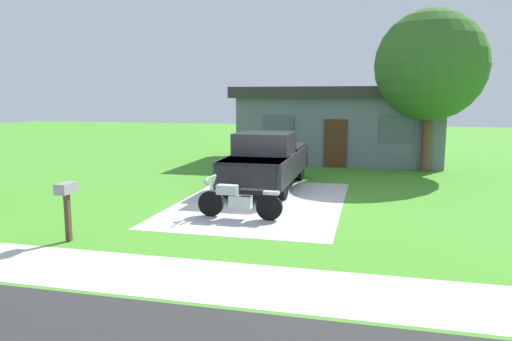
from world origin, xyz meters
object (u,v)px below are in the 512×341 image
(shade_tree, at_px, (431,66))
(neighbor_house, at_px, (340,123))
(pickup_truck, at_px, (268,159))
(motorcycle, at_px, (239,200))
(mailbox, at_px, (67,196))

(shade_tree, bearing_deg, neighbor_house, 143.34)
(pickup_truck, bearing_deg, neighbor_house, 76.21)
(pickup_truck, xyz_separation_m, neighbor_house, (1.89, 7.69, 0.84))
(pickup_truck, height_order, neighbor_house, neighbor_house)
(motorcycle, distance_m, mailbox, 4.08)
(pickup_truck, distance_m, mailbox, 7.57)
(pickup_truck, height_order, shade_tree, shade_tree)
(mailbox, bearing_deg, shade_tree, 54.92)
(motorcycle, distance_m, shade_tree, 11.36)
(motorcycle, height_order, shade_tree, shade_tree)
(motorcycle, relative_size, pickup_truck, 0.39)
(shade_tree, xyz_separation_m, neighbor_house, (-3.71, 2.76, -2.51))
(mailbox, relative_size, shade_tree, 0.19)
(motorcycle, bearing_deg, shade_tree, 59.63)
(motorcycle, relative_size, mailbox, 1.76)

